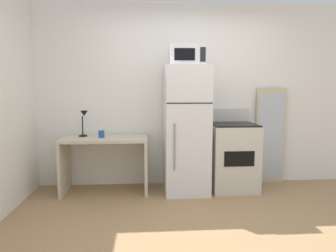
# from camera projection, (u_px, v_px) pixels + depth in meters

# --- Properties ---
(ground_plane) EXTENTS (12.00, 12.00, 0.00)m
(ground_plane) POSITION_uv_depth(u_px,v_px,m) (210.00, 234.00, 2.97)
(ground_plane) COLOR #9E7A51
(wall_back_white) EXTENTS (5.00, 0.10, 2.60)m
(wall_back_white) POSITION_uv_depth(u_px,v_px,m) (187.00, 95.00, 4.49)
(wall_back_white) COLOR white
(wall_back_white) RESTS_ON ground
(desk) EXTENTS (1.13, 0.58, 0.75)m
(desk) POSITION_uv_depth(u_px,v_px,m) (105.00, 154.00, 4.15)
(desk) COLOR beige
(desk) RESTS_ON ground
(desk_lamp) EXTENTS (0.14, 0.12, 0.35)m
(desk_lamp) POSITION_uv_depth(u_px,v_px,m) (84.00, 119.00, 4.14)
(desk_lamp) COLOR black
(desk_lamp) RESTS_ON desk
(coffee_mug) EXTENTS (0.08, 0.08, 0.09)m
(coffee_mug) POSITION_uv_depth(u_px,v_px,m) (101.00, 134.00, 4.08)
(coffee_mug) COLOR #264C99
(coffee_mug) RESTS_ON desk
(refrigerator) EXTENTS (0.58, 0.68, 1.69)m
(refrigerator) POSITION_uv_depth(u_px,v_px,m) (186.00, 130.00, 4.15)
(refrigerator) COLOR white
(refrigerator) RESTS_ON ground
(microwave) EXTENTS (0.46, 0.35, 0.26)m
(microwave) POSITION_uv_depth(u_px,v_px,m) (187.00, 56.00, 4.01)
(microwave) COLOR silver
(microwave) RESTS_ON refrigerator
(oven_range) EXTENTS (0.62, 0.61, 1.10)m
(oven_range) POSITION_uv_depth(u_px,v_px,m) (233.00, 156.00, 4.27)
(oven_range) COLOR beige
(oven_range) RESTS_ON ground
(leaning_mirror) EXTENTS (0.44, 0.03, 1.40)m
(leaning_mirror) POSITION_uv_depth(u_px,v_px,m) (270.00, 136.00, 4.54)
(leaning_mirror) COLOR #C6B793
(leaning_mirror) RESTS_ON ground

